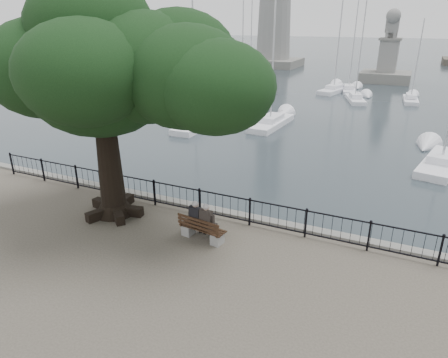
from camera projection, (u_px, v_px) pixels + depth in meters
The scene contains 16 objects.
harbor at pixel (230, 226), 15.21m from camera, with size 260.00×260.00×1.20m.
railing at pixel (224, 206), 14.40m from camera, with size 22.06×0.06×1.00m.
bench at pixel (202, 231), 13.18m from camera, with size 1.68×0.70×0.86m.
person_left at pixel (198, 220), 13.24m from camera, with size 0.43×0.71×1.36m.
person_right at pixel (208, 223), 13.03m from camera, with size 0.43×0.71×1.36m.
tree at pixel (120, 67), 12.89m from camera, with size 10.04×7.01×8.20m.
lion_monument at pixel (387, 64), 53.26m from camera, with size 6.34×6.34×9.26m.
sailboat_a at pixel (198, 123), 30.94m from camera, with size 1.76×5.95×11.65m.
sailboat_b at pixel (272, 122), 31.37m from camera, with size 2.00×6.10×12.54m.
sailboat_c at pixel (441, 161), 22.65m from camera, with size 2.82×6.12×12.03m.
sailboat_e at pixel (251, 91), 45.03m from camera, with size 1.68×4.79×10.23m.
sailboat_f at pixel (355, 98), 40.98m from camera, with size 2.81×5.18×10.18m.
sailboat_g at pixel (411, 99), 40.75m from camera, with size 1.64×4.81×8.13m.
sailboat_h at pixel (334, 89), 46.22m from camera, with size 3.01×6.37×13.19m.
sailboat_i at pixel (349, 89), 46.29m from camera, with size 2.35×5.20×10.50m.
sailboat_j at pixel (243, 93), 43.87m from camera, with size 2.01×5.57×11.45m.
Camera 1 is at (5.49, -9.30, 6.80)m, focal length 32.00 mm.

